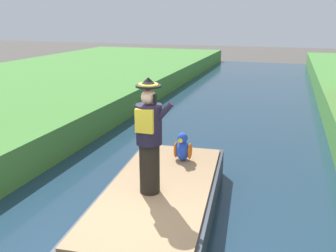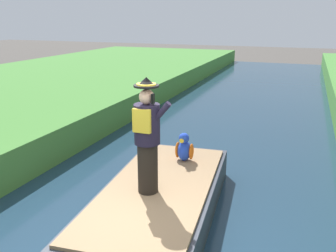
% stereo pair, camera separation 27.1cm
% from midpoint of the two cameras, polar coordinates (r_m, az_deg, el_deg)
% --- Properties ---
extents(boat, '(2.19, 4.35, 0.61)m').
position_cam_midpoint_polar(boat, '(6.29, -0.21, -11.86)').
color(boat, '#333842').
rests_on(boat, canal_water).
extents(person_pirate, '(0.61, 0.42, 1.85)m').
position_cam_midpoint_polar(person_pirate, '(5.61, -1.87, -1.73)').
color(person_pirate, black).
rests_on(person_pirate, boat).
extents(parrot_plush, '(0.36, 0.35, 0.57)m').
position_cam_midpoint_polar(parrot_plush, '(7.09, 3.67, -3.56)').
color(parrot_plush, blue).
rests_on(parrot_plush, boat).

